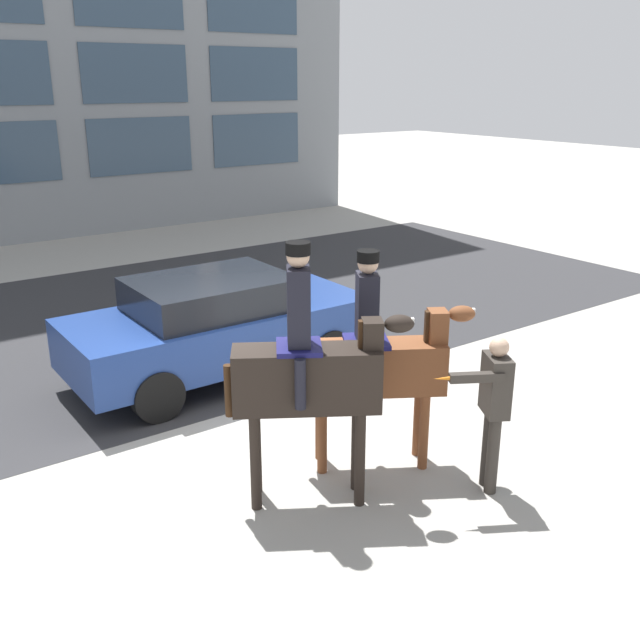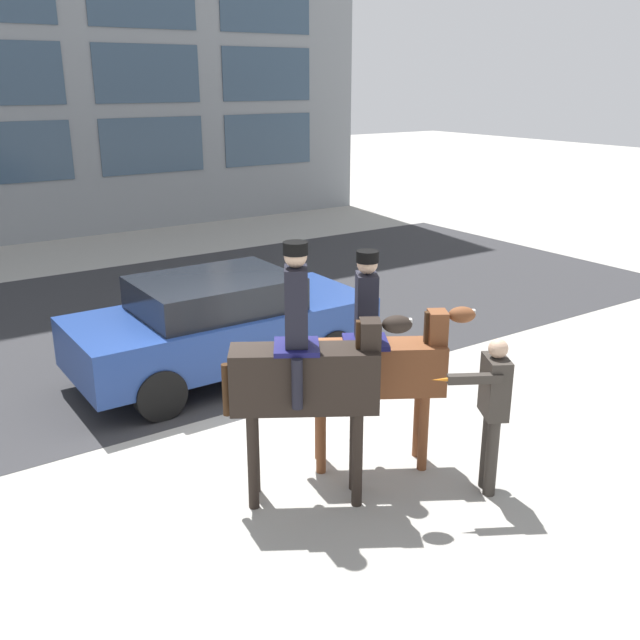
{
  "view_description": "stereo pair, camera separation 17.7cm",
  "coord_description": "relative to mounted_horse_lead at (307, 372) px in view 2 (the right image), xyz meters",
  "views": [
    {
      "loc": [
        -4.12,
        -7.16,
        4.2
      ],
      "look_at": [
        0.28,
        -1.0,
        1.64
      ],
      "focal_mm": 40.0,
      "sensor_mm": 36.0,
      "label": 1
    },
    {
      "loc": [
        -3.97,
        -7.26,
        4.2
      ],
      "look_at": [
        0.28,
        -1.0,
        1.64
      ],
      "focal_mm": 40.0,
      "sensor_mm": 36.0,
      "label": 2
    }
  ],
  "objects": [
    {
      "name": "pedestrian_bystander",
      "position": [
        1.66,
        -0.96,
        -0.41
      ],
      "size": [
        0.91,
        0.46,
        1.73
      ],
      "rotation": [
        0.0,
        0.0,
        2.62
      ],
      "color": "#332D28",
      "rests_on": "ground_plane"
    },
    {
      "name": "street_car_near_lane",
      "position": [
        0.78,
        3.48,
        -0.63
      ],
      "size": [
        4.39,
        1.94,
        1.52
      ],
      "color": "navy",
      "rests_on": "ground_plane"
    },
    {
      "name": "ground_plane",
      "position": [
        0.4,
        1.77,
        -1.43
      ],
      "size": [
        80.0,
        80.0,
        0.0
      ],
      "primitive_type": "plane",
      "color": "#9E9B93"
    },
    {
      "name": "mounted_horse_lead",
      "position": [
        0.0,
        0.0,
        0.0
      ],
      "size": [
        1.7,
        1.22,
        2.76
      ],
      "rotation": [
        0.0,
        0.0,
        -0.55
      ],
      "color": "black",
      "rests_on": "ground_plane"
    },
    {
      "name": "road_surface",
      "position": [
        0.4,
        6.52,
        -1.43
      ],
      "size": [
        21.89,
        8.5,
        0.01
      ],
      "color": "#2D2D30",
      "rests_on": "ground_plane"
    },
    {
      "name": "mounted_horse_companion",
      "position": [
        1.01,
        0.17,
        -0.16
      ],
      "size": [
        1.8,
        1.25,
        2.51
      ],
      "rotation": [
        0.0,
        0.0,
        -0.54
      ],
      "color": "brown",
      "rests_on": "ground_plane"
    }
  ]
}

